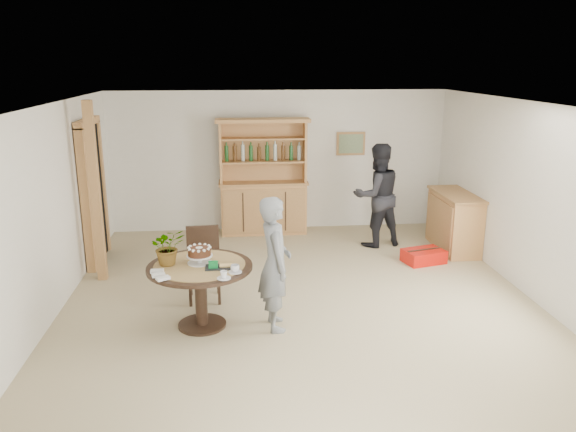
# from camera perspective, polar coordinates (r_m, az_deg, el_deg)

# --- Properties ---
(ground) EXTENTS (7.00, 7.00, 0.00)m
(ground) POSITION_cam_1_polar(r_m,az_deg,el_deg) (7.17, 1.41, -9.17)
(ground) COLOR #C3B286
(ground) RESTS_ON ground
(room_shell) EXTENTS (6.04, 7.04, 2.52)m
(room_shell) POSITION_cam_1_polar(r_m,az_deg,el_deg) (6.64, 1.53, 4.63)
(room_shell) COLOR white
(room_shell) RESTS_ON ground
(doorway) EXTENTS (0.13, 1.10, 2.18)m
(doorway) POSITION_cam_1_polar(r_m,az_deg,el_deg) (8.93, -19.24, 2.43)
(doorway) COLOR black
(doorway) RESTS_ON ground
(pine_post) EXTENTS (0.12, 0.12, 2.50)m
(pine_post) POSITION_cam_1_polar(r_m,az_deg,el_deg) (8.09, -18.98, 2.20)
(pine_post) COLOR #B17E4A
(pine_post) RESTS_ON ground
(hutch) EXTENTS (1.62, 0.54, 2.04)m
(hutch) POSITION_cam_1_polar(r_m,az_deg,el_deg) (9.99, -2.51, 2.15)
(hutch) COLOR tan
(hutch) RESTS_ON ground
(sideboard) EXTENTS (0.54, 1.26, 0.94)m
(sideboard) POSITION_cam_1_polar(r_m,az_deg,el_deg) (9.52, 16.53, -0.51)
(sideboard) COLOR tan
(sideboard) RESTS_ON ground
(dining_table) EXTENTS (1.20, 1.20, 0.76)m
(dining_table) POSITION_cam_1_polar(r_m,az_deg,el_deg) (6.52, -8.91, -6.19)
(dining_table) COLOR black
(dining_table) RESTS_ON ground
(dining_chair) EXTENTS (0.44, 0.44, 0.95)m
(dining_chair) POSITION_cam_1_polar(r_m,az_deg,el_deg) (7.32, -8.58, -4.30)
(dining_chair) COLOR black
(dining_chair) RESTS_ON ground
(birthday_cake) EXTENTS (0.30, 0.30, 0.20)m
(birthday_cake) POSITION_cam_1_polar(r_m,az_deg,el_deg) (6.47, -8.99, -3.73)
(birthday_cake) COLOR white
(birthday_cake) RESTS_ON dining_table
(flower_vase) EXTENTS (0.47, 0.44, 0.42)m
(flower_vase) POSITION_cam_1_polar(r_m,az_deg,el_deg) (6.47, -12.12, -3.06)
(flower_vase) COLOR #3F7233
(flower_vase) RESTS_ON dining_table
(gift_tray) EXTENTS (0.30, 0.20, 0.08)m
(gift_tray) POSITION_cam_1_polar(r_m,az_deg,el_deg) (6.33, -7.09, -5.03)
(gift_tray) COLOR black
(gift_tray) RESTS_ON dining_table
(coffee_cup_a) EXTENTS (0.15, 0.15, 0.09)m
(coffee_cup_a) POSITION_cam_1_polar(r_m,az_deg,el_deg) (6.18, -5.40, -5.38)
(coffee_cup_a) COLOR silver
(coffee_cup_a) RESTS_ON dining_table
(coffee_cup_b) EXTENTS (0.15, 0.15, 0.08)m
(coffee_cup_b) POSITION_cam_1_polar(r_m,az_deg,el_deg) (6.02, -6.54, -6.03)
(coffee_cup_b) COLOR silver
(coffee_cup_b) RESTS_ON dining_table
(napkins) EXTENTS (0.24, 0.33, 0.03)m
(napkins) POSITION_cam_1_polar(r_m,az_deg,el_deg) (6.21, -12.93, -5.84)
(napkins) COLOR white
(napkins) RESTS_ON dining_table
(teen_boy) EXTENTS (0.43, 0.60, 1.56)m
(teen_boy) POSITION_cam_1_polar(r_m,az_deg,el_deg) (6.37, -1.34, -4.85)
(teen_boy) COLOR slate
(teen_boy) RESTS_ON ground
(adult_person) EXTENTS (0.97, 0.84, 1.71)m
(adult_person) POSITION_cam_1_polar(r_m,az_deg,el_deg) (9.34, 9.03, 2.09)
(adult_person) COLOR black
(adult_person) RESTS_ON ground
(red_suitcase) EXTENTS (0.68, 0.54, 0.21)m
(red_suitcase) POSITION_cam_1_polar(r_m,az_deg,el_deg) (8.87, 13.62, -3.98)
(red_suitcase) COLOR red
(red_suitcase) RESTS_ON ground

